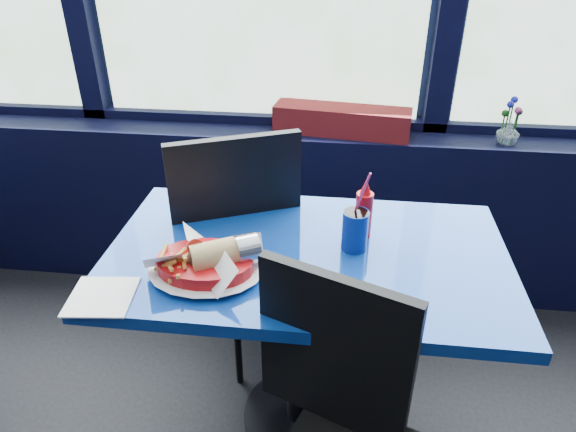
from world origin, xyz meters
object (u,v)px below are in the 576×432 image
Objects in this scene: food_basket at (208,262)px; near_table at (306,298)px; planter_box at (342,120)px; chair_near_back at (260,236)px; soda_cup at (355,229)px; ketchup_bottle at (364,211)px; flower_vase at (509,130)px.

near_table is at bearing 24.76° from food_basket.
near_table is 2.06× the size of planter_box.
near_table is 3.94× the size of food_basket.
soda_cup is (0.34, -0.28, 0.23)m from chair_near_back.
food_basket is 0.50m from ketchup_bottle.
flower_vase reaches higher than planter_box.
planter_box is 1.92× the size of food_basket.
flower_vase reaches higher than food_basket.
food_basket reaches higher than near_table.
ketchup_bottle is at bearing 71.53° from soda_cup.
ketchup_bottle is 0.75× the size of soda_cup.
flower_vase is 0.75× the size of soda_cup.
food_basket is at bearing -156.37° from soda_cup.
flower_vase is at bearing 47.06° from near_table.
near_table is at bearing -146.51° from ketchup_bottle.
planter_box is 2.95× the size of flower_vase.
food_basket is (-0.06, -0.46, 0.20)m from chair_near_back.
flower_vase reaches higher than ketchup_bottle.
ketchup_bottle is at bearing -130.08° from flower_vase.
planter_box is 0.75m from ketchup_bottle.
food_basket is (-1.03, -0.96, -0.07)m from flower_vase.
soda_cup is (0.41, 0.18, 0.03)m from food_basket.
flower_vase is (0.96, 0.50, 0.27)m from chair_near_back.
soda_cup is (0.14, 0.03, 0.25)m from near_table.
soda_cup reaches higher than near_table.
planter_box is at bearing 96.90° from ketchup_bottle.
ketchup_bottle is at bearing 126.54° from chair_near_back.
planter_box is 0.69m from flower_vase.
soda_cup is at bearing -78.07° from planter_box.
chair_near_back is 5.17× the size of flower_vase.
flower_vase is at bearing 4.01° from planter_box.
soda_cup reaches higher than planter_box.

